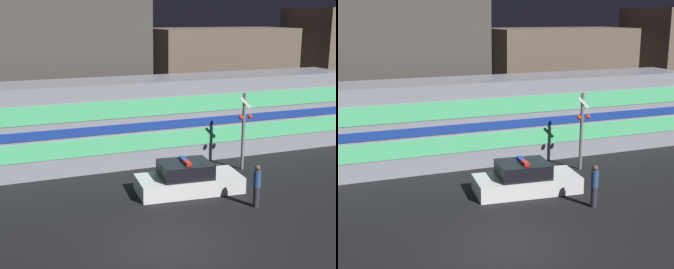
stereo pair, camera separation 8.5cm
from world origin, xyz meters
TOP-DOWN VIEW (x-y plane):
  - ground_plane at (0.00, 0.00)m, footprint 120.00×120.00m
  - train at (2.49, 8.89)m, footprint 21.42×2.85m
  - police_car at (2.40, 4.04)m, footprint 4.37×2.19m
  - pedestrian at (4.16, 1.66)m, footprint 0.28×0.28m
  - crossing_signal_near at (5.90, 5.73)m, footprint 0.68×0.32m
  - building_left at (-0.50, 14.98)m, footprint 8.84×4.86m
  - building_center at (10.52, 17.22)m, footprint 9.75×5.20m

SIDE VIEW (x-z plane):
  - ground_plane at x=0.00m, z-range 0.00..0.00m
  - police_car at x=2.40m, z-range -0.18..1.19m
  - pedestrian at x=4.16m, z-range 0.02..1.66m
  - crossing_signal_near at x=5.90m, z-range 0.17..3.76m
  - train at x=2.49m, z-range 0.00..4.03m
  - building_center at x=10.52m, z-range 0.00..6.13m
  - building_left at x=-0.50m, z-range 0.00..10.54m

